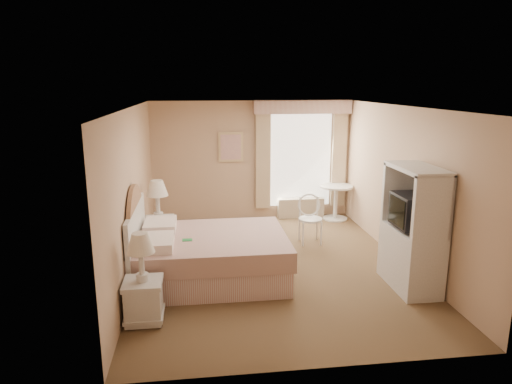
{
  "coord_description": "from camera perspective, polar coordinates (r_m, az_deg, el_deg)",
  "views": [
    {
      "loc": [
        -1.14,
        -6.75,
        2.83
      ],
      "look_at": [
        -0.23,
        0.3,
        1.14
      ],
      "focal_mm": 32.0,
      "sensor_mm": 36.0,
      "label": 1
    }
  ],
  "objects": [
    {
      "name": "cafe_chair",
      "position": [
        8.35,
        6.74,
        -2.84
      ],
      "size": [
        0.43,
        0.43,
        0.89
      ],
      "rotation": [
        0.0,
        0.0,
        -0.02
      ],
      "color": "silver",
      "rests_on": "room"
    },
    {
      "name": "bed",
      "position": [
        6.83,
        -6.71,
        -7.8
      ],
      "size": [
        2.24,
        1.77,
        1.56
      ],
      "color": "tan",
      "rests_on": "room"
    },
    {
      "name": "armoire",
      "position": [
        6.78,
        18.96,
        -5.49
      ],
      "size": [
        0.52,
        1.05,
        1.75
      ],
      "color": "white",
      "rests_on": "room"
    },
    {
      "name": "round_table",
      "position": [
        9.84,
        9.94,
        -0.59
      ],
      "size": [
        0.7,
        0.7,
        0.74
      ],
      "color": "silver",
      "rests_on": "room"
    },
    {
      "name": "framed_art",
      "position": [
        9.57,
        -3.17,
        5.64
      ],
      "size": [
        0.52,
        0.04,
        0.62
      ],
      "color": "#D4B583",
      "rests_on": "room"
    },
    {
      "name": "window",
      "position": [
        9.77,
        5.71,
        4.51
      ],
      "size": [
        2.05,
        0.22,
        2.51
      ],
      "color": "white",
      "rests_on": "room"
    },
    {
      "name": "nightstand_far",
      "position": [
        8.04,
        -12.05,
        -4.06
      ],
      "size": [
        0.51,
        0.51,
        1.23
      ],
      "color": "white",
      "rests_on": "room"
    },
    {
      "name": "room",
      "position": [
        7.02,
        2.18,
        0.34
      ],
      "size": [
        4.21,
        5.51,
        2.51
      ],
      "color": "brown",
      "rests_on": "ground"
    },
    {
      "name": "nightstand_near",
      "position": [
        5.76,
        -13.93,
        -11.75
      ],
      "size": [
        0.46,
        0.46,
        1.12
      ],
      "color": "white",
      "rests_on": "room"
    }
  ]
}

